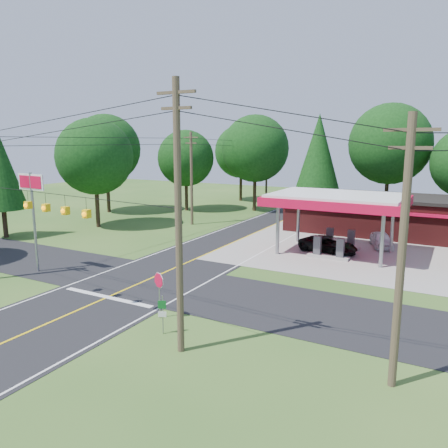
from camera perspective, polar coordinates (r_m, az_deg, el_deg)
The scene contains 17 objects.
ground at distance 29.35m, azimuth -10.11°, elevation -7.29°, with size 120.00×120.00×0.00m, color #2D571E.
main_highway at distance 29.35m, azimuth -10.11°, elevation -7.27°, with size 8.00×120.00×0.02m, color black.
cross_road at distance 29.35m, azimuth -10.11°, elevation -7.26°, with size 70.00×7.00×0.02m, color black.
lane_center_yellow at distance 29.34m, azimuth -10.11°, elevation -7.24°, with size 0.15×110.00×0.00m, color yellow.
gas_canopy at distance 36.03m, azimuth 14.52°, elevation 2.86°, with size 10.60×7.40×4.88m.
convenience_store at distance 45.84m, azimuth 18.68°, elevation 1.30°, with size 16.40×7.55×3.80m.
utility_pole_near_right at distance 18.08m, azimuth -5.97°, elevation 0.96°, with size 1.80×0.30×11.50m.
utility_pole_far_left at distance 47.37m, azimuth -4.27°, elevation 6.14°, with size 1.80×0.30×10.00m.
utility_pole_right_b at distance 16.68m, azimuth 22.23°, elevation -3.29°, with size 1.80×0.30×10.00m.
utility_pole_north at distance 61.73m, azimuth 5.57°, elevation 6.78°, with size 0.30×0.30×9.50m.
overhead_beacons at distance 24.50m, azimuth -21.24°, elevation 3.47°, with size 17.04×2.04×1.03m.
treeline_backdrop at distance 48.68m, azimuth 8.51°, elevation 8.87°, with size 70.27×51.59×13.30m.
suv_car at distance 36.64m, azimuth 13.43°, elevation -2.69°, with size 4.81×4.81×1.34m, color black.
sedan_car at distance 39.95m, azimuth 19.87°, elevation -1.97°, with size 3.77×3.77×1.28m, color white.
big_stop_sign at distance 32.53m, azimuth -23.78°, elevation 3.07°, with size 2.58×0.24×6.94m.
octagonal_stop_sign at distance 22.74m, azimuth -8.51°, elevation -7.75°, with size 0.80×0.36×2.46m.
route_sign_post at distance 21.14m, azimuth -8.05°, elevation -11.25°, with size 0.37×0.19×1.92m.
Camera 1 is at (17.64, -21.65, 9.03)m, focal length 35.00 mm.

